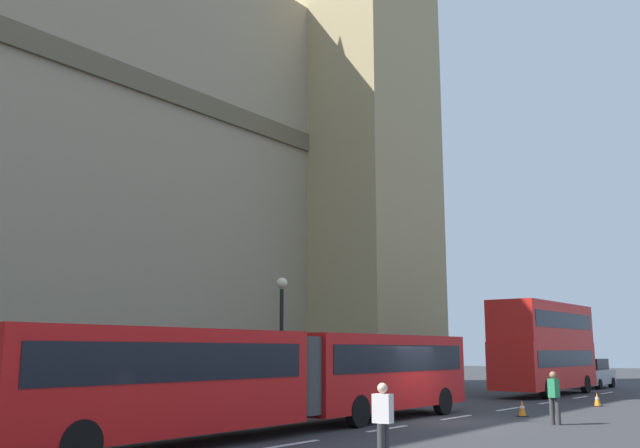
{
  "coord_description": "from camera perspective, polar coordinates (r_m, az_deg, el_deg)",
  "views": [
    {
      "loc": [
        -21.81,
        -11.91,
        2.36
      ],
      "look_at": [
        -2.2,
        3.31,
        6.89
      ],
      "focal_mm": 39.05,
      "sensor_mm": 36.0,
      "label": 1
    }
  ],
  "objects": [
    {
      "name": "traffic_cone_middle",
      "position": [
        33.13,
        21.77,
        -13.22
      ],
      "size": [
        0.36,
        0.36,
        0.58
      ],
      "color": "black",
      "rests_on": "ground_plane"
    },
    {
      "name": "sedan_lead",
      "position": [
        48.85,
        21.36,
        -11.34
      ],
      "size": [
        4.4,
        1.86,
        1.85
      ],
      "color": "#B7B7BC",
      "rests_on": "ground_plane"
    },
    {
      "name": "ground_plane",
      "position": [
        24.96,
        9.48,
        -15.63
      ],
      "size": [
        160.0,
        160.0,
        0.0
      ],
      "primitive_type": "plane",
      "color": "#333335"
    },
    {
      "name": "traffic_cone_west",
      "position": [
        27.23,
        16.23,
        -14.32
      ],
      "size": [
        0.36,
        0.36,
        0.58
      ],
      "color": "black",
      "rests_on": "ground_plane"
    },
    {
      "name": "pedestrian_by_kerb",
      "position": [
        24.53,
        18.64,
        -13.2
      ],
      "size": [
        0.41,
        0.36,
        1.69
      ],
      "color": "#333333",
      "rests_on": "ground_plane"
    },
    {
      "name": "articulated_bus",
      "position": [
        21.33,
        -2.97,
        -11.97
      ],
      "size": [
        18.86,
        2.54,
        2.9
      ],
      "color": "red",
      "rests_on": "ground_plane"
    },
    {
      "name": "lane_centre_marking",
      "position": [
        26.3,
        11.12,
        -15.29
      ],
      "size": [
        39.0,
        0.16,
        0.01
      ],
      "color": "silver",
      "rests_on": "ground_plane"
    },
    {
      "name": "double_decker_bus",
      "position": [
        40.32,
        17.88,
        -9.35
      ],
      "size": [
        9.56,
        2.54,
        4.9
      ],
      "color": "red",
      "rests_on": "ground_plane"
    },
    {
      "name": "street_lamp",
      "position": [
        28.1,
        -3.18,
        -8.91
      ],
      "size": [
        0.44,
        0.44,
        5.27
      ],
      "color": "black",
      "rests_on": "ground_plane"
    },
    {
      "name": "pedestrian_near_cones",
      "position": [
        15.25,
        5.18,
        -15.74
      ],
      "size": [
        0.36,
        0.42,
        1.69
      ],
      "color": "#333333",
      "rests_on": "ground_plane"
    }
  ]
}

